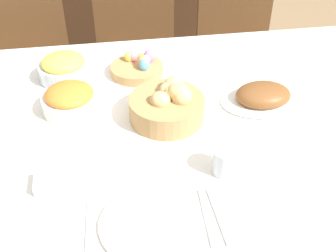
{
  "coord_description": "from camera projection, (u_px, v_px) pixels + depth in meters",
  "views": [
    {
      "loc": [
        -0.15,
        -1.08,
        1.56
      ],
      "look_at": [
        0.01,
        -0.09,
        0.77
      ],
      "focal_mm": 45.0,
      "sensor_mm": 36.0,
      "label": 1
    }
  ],
  "objects": [
    {
      "name": "chair_far_center",
      "position": [
        137.0,
        46.0,
        2.19
      ],
      "size": [
        0.43,
        0.43,
        1.02
      ],
      "rotation": [
        0.0,
        0.0,
        -0.03
      ],
      "color": "brown",
      "rests_on": "ground"
    },
    {
      "name": "drinking_cup",
      "position": [
        226.0,
        161.0,
        1.16
      ],
      "size": [
        0.08,
        0.08,
        0.08
      ],
      "color": "silver",
      "rests_on": "dining_table"
    },
    {
      "name": "ham_platter",
      "position": [
        263.0,
        96.0,
        1.44
      ],
      "size": [
        0.29,
        0.2,
        0.07
      ],
      "color": "white",
      "rests_on": "dining_table"
    },
    {
      "name": "dinner_plate",
      "position": [
        148.0,
        224.0,
        1.03
      ],
      "size": [
        0.24,
        0.24,
        0.01
      ],
      "color": "white",
      "rests_on": "dining_table"
    },
    {
      "name": "bread_basket",
      "position": [
        168.0,
        105.0,
        1.35
      ],
      "size": [
        0.24,
        0.24,
        0.12
      ],
      "color": "#AD8451",
      "rests_on": "dining_table"
    },
    {
      "name": "chair_far_right",
      "position": [
        240.0,
        38.0,
        2.26
      ],
      "size": [
        0.44,
        0.44,
        1.02
      ],
      "rotation": [
        0.0,
        0.0,
        0.04
      ],
      "color": "brown",
      "rests_on": "ground"
    },
    {
      "name": "knife",
      "position": [
        206.0,
        217.0,
        1.05
      ],
      "size": [
        0.02,
        0.18,
        0.0
      ],
      "rotation": [
        0.0,
        0.0,
        -0.04
      ],
      "color": "#B7B7BC",
      "rests_on": "dining_table"
    },
    {
      "name": "dining_table",
      "position": [
        163.0,
        196.0,
        1.6
      ],
      "size": [
        1.89,
        1.16,
        0.73
      ],
      "color": "white",
      "rests_on": "ground"
    },
    {
      "name": "spoon",
      "position": [
        218.0,
        216.0,
        1.06
      ],
      "size": [
        0.02,
        0.18,
        0.0
      ],
      "rotation": [
        0.0,
        0.0,
        0.04
      ],
      "color": "#B7B7BC",
      "rests_on": "dining_table"
    },
    {
      "name": "sideboard",
      "position": [
        119.0,
        0.0,
        2.96
      ],
      "size": [
        1.2,
        0.44,
        0.88
      ],
      "color": "#3D2616",
      "rests_on": "ground"
    },
    {
      "name": "butter_dish",
      "position": [
        56.0,
        181.0,
        1.13
      ],
      "size": [
        0.11,
        0.07,
        0.03
      ],
      "color": "white",
      "rests_on": "dining_table"
    },
    {
      "name": "egg_basket",
      "position": [
        138.0,
        67.0,
        1.59
      ],
      "size": [
        0.2,
        0.2,
        0.08
      ],
      "color": "#AD8451",
      "rests_on": "dining_table"
    },
    {
      "name": "carrot_bowl",
      "position": [
        70.0,
        99.0,
        1.39
      ],
      "size": [
        0.19,
        0.19,
        0.09
      ],
      "color": "white",
      "rests_on": "dining_table"
    },
    {
      "name": "pineapple_bowl",
      "position": [
        64.0,
        68.0,
        1.55
      ],
      "size": [
        0.19,
        0.19,
        0.1
      ],
      "color": "silver",
      "rests_on": "dining_table"
    },
    {
      "name": "chair_far_left",
      "position": [
        26.0,
        54.0,
        2.12
      ],
      "size": [
        0.44,
        0.44,
        1.02
      ],
      "rotation": [
        0.0,
        0.0,
        0.05
      ],
      "color": "brown",
      "rests_on": "ground"
    },
    {
      "name": "fork",
      "position": [
        88.0,
        232.0,
        1.02
      ],
      "size": [
        0.02,
        0.18,
        0.0
      ],
      "rotation": [
        0.0,
        0.0,
        -0.04
      ],
      "color": "#B7B7BC",
      "rests_on": "dining_table"
    }
  ]
}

